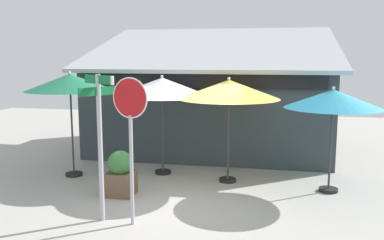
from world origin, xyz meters
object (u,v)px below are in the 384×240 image
object	(u,v)px
patio_umbrella_forest_green_left	(70,83)
street_sign_post	(100,132)
patio_umbrella_mustard_right	(229,90)
patio_umbrella_teal_far_right	(333,100)
stop_sign	(131,124)
patio_umbrella_ivory_center	(162,87)
sidewalk_planter	(120,174)

from	to	relation	value
patio_umbrella_forest_green_left	street_sign_post	bearing A→B (deg)	-53.65
patio_umbrella_mustard_right	patio_umbrella_teal_far_right	world-z (taller)	patio_umbrella_mustard_right
stop_sign	patio_umbrella_forest_green_left	bearing A→B (deg)	133.46
street_sign_post	patio_umbrella_ivory_center	distance (m)	3.44
patio_umbrella_ivory_center	patio_umbrella_teal_far_right	xyz separation A→B (m)	(4.25, -0.70, -0.17)
street_sign_post	patio_umbrella_teal_far_right	size ratio (longest dim) A/B	1.14
stop_sign	sidewalk_planter	size ratio (longest dim) A/B	2.68
sidewalk_planter	patio_umbrella_mustard_right	bearing A→B (deg)	33.42
street_sign_post	stop_sign	bearing A→B (deg)	-6.24
stop_sign	patio_umbrella_ivory_center	size ratio (longest dim) A/B	1.04
street_sign_post	stop_sign	size ratio (longest dim) A/B	1.02
stop_sign	patio_umbrella_teal_far_right	distance (m)	4.78
patio_umbrella_ivory_center	patio_umbrella_mustard_right	distance (m)	1.85
stop_sign	patio_umbrella_mustard_right	bearing A→B (deg)	64.33
patio_umbrella_ivory_center	street_sign_post	bearing A→B (deg)	-95.03
stop_sign	patio_umbrella_ivory_center	world-z (taller)	stop_sign
stop_sign	patio_umbrella_teal_far_right	size ratio (longest dim) A/B	1.12
street_sign_post	patio_umbrella_forest_green_left	world-z (taller)	street_sign_post
street_sign_post	stop_sign	world-z (taller)	street_sign_post
patio_umbrella_mustard_right	patio_umbrella_teal_far_right	bearing A→B (deg)	-7.52
patio_umbrella_forest_green_left	patio_umbrella_ivory_center	xyz separation A→B (m)	(2.29, 0.66, -0.12)
patio_umbrella_mustard_right	sidewalk_planter	xyz separation A→B (m)	(-2.30, -1.52, -1.85)
street_sign_post	patio_umbrella_mustard_right	distance (m)	3.71
stop_sign	sidewalk_planter	world-z (taller)	stop_sign
patio_umbrella_mustard_right	stop_sign	bearing A→B (deg)	-115.67
patio_umbrella_forest_green_left	patio_umbrella_teal_far_right	size ratio (longest dim) A/B	1.12
patio_umbrella_ivory_center	patio_umbrella_teal_far_right	size ratio (longest dim) A/B	1.08
patio_umbrella_ivory_center	sidewalk_planter	world-z (taller)	patio_umbrella_ivory_center
patio_umbrella_mustard_right	patio_umbrella_ivory_center	bearing A→B (deg)	168.19
stop_sign	sidewalk_planter	xyz separation A→B (m)	(-0.83, 1.55, -1.44)
stop_sign	sidewalk_planter	bearing A→B (deg)	118.22
patio_umbrella_forest_green_left	patio_umbrella_ivory_center	bearing A→B (deg)	16.17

